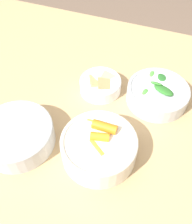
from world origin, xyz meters
name	(u,v)px	position (x,y,z in m)	size (l,w,h in m)	color
ground_plane	(84,211)	(0.00, 0.00, 0.00)	(10.00, 10.00, 0.00)	brown
dining_table	(76,140)	(0.00, 0.00, 0.66)	(1.18, 1.02, 0.77)	tan
bowl_carrots	(99,147)	(-0.10, 0.08, 0.81)	(0.18, 0.18, 0.08)	silver
bowl_greens	(158,93)	(-0.19, -0.15, 0.80)	(0.17, 0.17, 0.07)	silver
bowl_beans_hotdog	(17,135)	(0.10, 0.12, 0.80)	(0.18, 0.18, 0.06)	silver
bowl_cookies	(101,84)	(-0.03, -0.13, 0.79)	(0.12, 0.12, 0.05)	white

